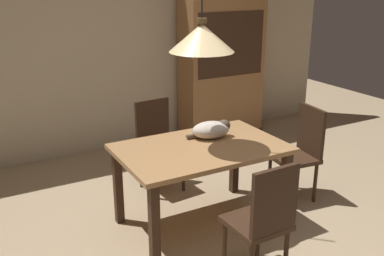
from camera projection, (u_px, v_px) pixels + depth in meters
The scene contains 9 objects.
ground at pixel (229, 245), 3.67m from camera, with size 10.00×10.00×0.00m, color tan.
back_wall at pixel (112, 34), 5.40m from camera, with size 6.40×0.10×2.90m, color beige.
dining_table at pixel (201, 157), 3.79m from camera, with size 1.40×0.90×0.75m.
chair_near_front at pixel (264, 218), 3.10m from camera, with size 0.41×0.41×0.93m.
chair_far_back at pixel (158, 141), 4.55m from camera, with size 0.43×0.43×0.93m.
chair_right_side at pixel (301, 149), 4.34m from camera, with size 0.44×0.44×0.93m.
cat_sleeping at pixel (212, 129), 3.93m from camera, with size 0.40×0.28×0.16m.
pendant_lamp at pixel (202, 37), 3.46m from camera, with size 0.52×0.52×1.30m.
hutch_bookcase at pixel (221, 73), 5.93m from camera, with size 1.12×0.45×1.85m.
Camera 1 is at (-1.80, -2.62, 2.11)m, focal length 41.48 mm.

